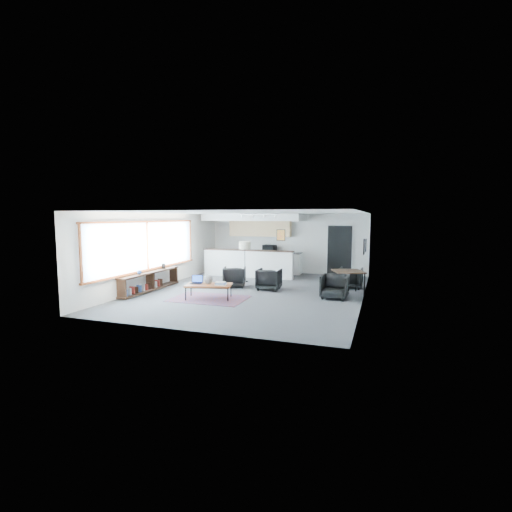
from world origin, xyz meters
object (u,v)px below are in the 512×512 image
(dining_chair_near, at_px, (334,287))
(microwave, at_px, (270,248))
(laptop, at_px, (197,281))
(dining_chair_far, at_px, (351,278))
(coffee_table, at_px, (209,285))
(armchair_left, at_px, (234,276))
(armchair_right, at_px, (269,278))
(ceramic_pot, at_px, (208,279))
(book_stack, at_px, (221,284))
(dining_table, at_px, (348,273))
(floor_lamp, at_px, (245,247))

(dining_chair_near, height_order, microwave, microwave)
(laptop, distance_m, dining_chair_far, 5.34)
(coffee_table, relative_size, armchair_left, 1.92)
(dining_chair_far, bearing_deg, armchair_right, 25.73)
(microwave, bearing_deg, armchair_right, -65.86)
(laptop, distance_m, armchair_right, 2.58)
(ceramic_pot, bearing_deg, dining_chair_far, 38.35)
(ceramic_pot, bearing_deg, book_stack, -7.47)
(dining_chair_far, bearing_deg, laptop, 36.76)
(dining_table, relative_size, dining_chair_near, 1.72)
(coffee_table, relative_size, dining_chair_far, 2.23)
(ceramic_pot, relative_size, dining_chair_far, 0.42)
(ceramic_pot, bearing_deg, armchair_right, 55.19)
(armchair_right, distance_m, microwave, 3.90)
(book_stack, xyz_separation_m, microwave, (-0.20, 5.65, 0.63))
(armchair_left, distance_m, dining_chair_far, 4.06)
(book_stack, xyz_separation_m, armchair_right, (0.90, 1.98, -0.10))
(floor_lamp, xyz_separation_m, dining_chair_far, (3.95, -0.05, -1.00))
(coffee_table, distance_m, dining_chair_far, 5.02)
(ceramic_pot, relative_size, microwave, 0.50)
(dining_chair_far, bearing_deg, dining_table, 91.03)
(armchair_left, bearing_deg, dining_table, 163.55)
(ceramic_pot, xyz_separation_m, dining_chair_far, (3.94, 3.12, -0.25))
(coffee_table, height_order, dining_chair_near, dining_chair_near)
(armchair_left, xyz_separation_m, armchair_right, (1.30, -0.08, 0.00))
(coffee_table, xyz_separation_m, microwave, (0.20, 5.63, 0.71))
(laptop, xyz_separation_m, dining_chair_far, (4.33, 3.11, -0.18))
(dining_table, xyz_separation_m, dining_chair_near, (-0.33, -0.80, -0.35))
(book_stack, bearing_deg, floor_lamp, 97.86)
(book_stack, bearing_deg, dining_chair_near, 22.20)
(book_stack, relative_size, armchair_left, 0.48)
(coffee_table, bearing_deg, book_stack, -16.56)
(book_stack, relative_size, floor_lamp, 0.24)
(floor_lamp, xyz_separation_m, microwave, (0.25, 2.43, -0.21))
(laptop, relative_size, floor_lamp, 0.25)
(armchair_right, distance_m, dining_chair_far, 2.87)
(book_stack, height_order, microwave, microwave)
(floor_lamp, bearing_deg, dining_chair_far, -0.66)
(ceramic_pot, bearing_deg, laptop, 179.70)
(microwave, bearing_deg, coffee_table, -84.54)
(floor_lamp, height_order, dining_table, floor_lamp)
(ceramic_pot, relative_size, armchair_right, 0.36)
(book_stack, height_order, armchair_right, armchair_right)
(laptop, xyz_separation_m, floor_lamp, (0.38, 3.16, 0.82))
(dining_chair_far, relative_size, microwave, 1.19)
(dining_table, distance_m, dining_chair_near, 0.94)
(book_stack, distance_m, armchair_right, 2.17)
(armchair_left, relative_size, dining_chair_near, 1.15)
(armchair_left, xyz_separation_m, floor_lamp, (-0.05, 1.17, 0.94))
(book_stack, distance_m, dining_chair_near, 3.44)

